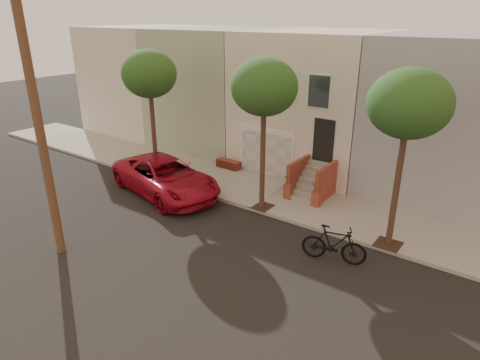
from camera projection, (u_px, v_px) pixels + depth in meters
The scene contains 9 objects.
ground at pixel (183, 239), 15.88m from camera, with size 90.00×90.00×0.00m, color black.
sidewalk at pixel (261, 192), 19.88m from camera, with size 40.00×3.70×0.15m, color gray.
house_row at pixel (320, 98), 22.94m from camera, with size 33.10×11.70×7.00m.
tree_left at pixel (149, 75), 19.85m from camera, with size 2.70×2.57×6.30m.
tree_mid at pixel (264, 88), 16.32m from camera, with size 2.70×2.57×6.30m.
tree_right at pixel (409, 105), 13.33m from camera, with size 2.70×2.57×6.30m.
utility_pole at pixel (382, 188), 7.19m from camera, with size 23.60×1.22×10.00m.
pickup_truck at pixel (165, 177), 19.57m from camera, with size 2.81×6.09×1.69m, color #A20C21.
motorcycle at pixel (334, 244), 14.23m from camera, with size 0.63×2.22×1.33m, color black.
Camera 1 is at (9.89, -10.01, 7.98)m, focal length 31.28 mm.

